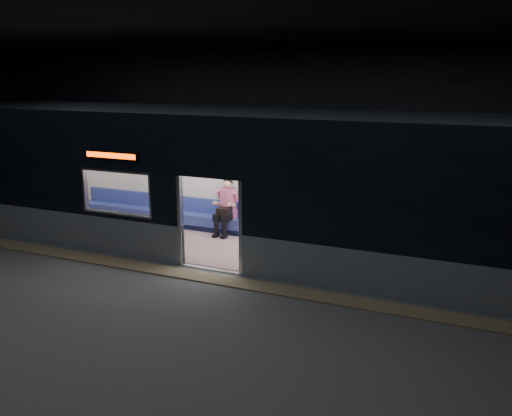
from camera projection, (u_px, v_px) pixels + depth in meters
The scene contains 7 objects.
station_floor at pixel (187, 287), 10.95m from camera, with size 24.00×14.00×0.01m, color #47494C.
station_envelope at pixel (181, 103), 10.05m from camera, with size 24.00×14.00×5.00m.
tactile_strip at pixel (200, 277), 11.44m from camera, with size 22.80×0.50×0.03m, color #8C7F59.
metro_car at pixel (239, 175), 12.76m from camera, with size 18.00×3.04×3.35m.
passenger at pixel (227, 204), 14.22m from camera, with size 0.48×0.79×1.48m.
handbag at pixel (224, 211), 14.01m from camera, with size 0.34×0.29×0.17m, color black.
transit_map at pixel (467, 196), 12.09m from camera, with size 1.11×0.03×0.72m, color white.
Camera 1 is at (5.33, -8.83, 4.25)m, focal length 38.00 mm.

